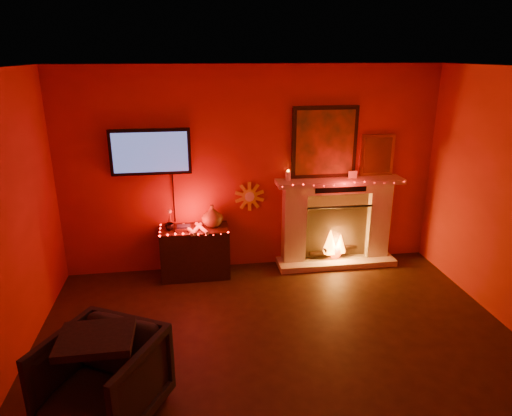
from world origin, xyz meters
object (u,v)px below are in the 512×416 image
(fireplace, at_px, (336,214))
(console_table, at_px, (196,249))
(armchair, at_px, (103,379))
(tv, at_px, (151,152))
(sunburst_clock, at_px, (249,196))

(fireplace, height_order, console_table, fireplace)
(armchair, bearing_deg, tv, 112.49)
(console_table, relative_size, armchair, 1.15)
(tv, height_order, sunburst_clock, tv)
(armchair, bearing_deg, fireplace, 71.98)
(tv, bearing_deg, sunburst_clock, 1.24)
(armchair, bearing_deg, console_table, 100.68)
(console_table, height_order, armchair, console_table)
(sunburst_clock, bearing_deg, armchair, -120.10)
(fireplace, height_order, armchair, fireplace)
(fireplace, relative_size, armchair, 2.62)
(fireplace, xyz_separation_m, sunburst_clock, (-1.19, 0.09, 0.28))
(tv, distance_m, console_table, 1.38)
(console_table, distance_m, armchair, 2.56)
(fireplace, distance_m, armchair, 3.76)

